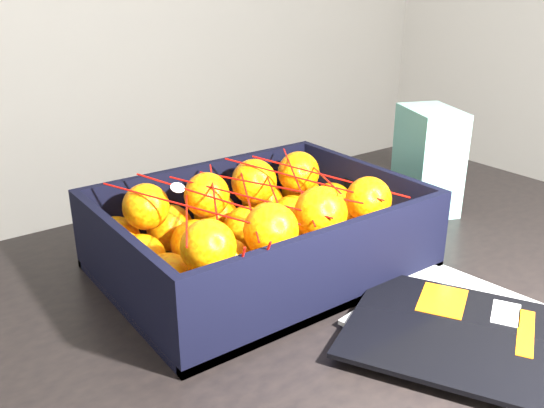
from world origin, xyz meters
TOP-DOWN VIEW (x-y plane):
  - table at (-0.14, 0.15)m, footprint 1.20×0.81m
  - magazine_stack at (-0.12, -0.08)m, footprint 0.32×0.35m
  - produce_crate at (-0.23, 0.23)m, footprint 0.43×0.32m
  - clementine_heap at (-0.23, 0.23)m, footprint 0.41×0.30m
  - mesh_net at (-0.24, 0.22)m, footprint 0.35×0.28m
  - retail_carton at (0.14, 0.24)m, footprint 0.12×0.14m

SIDE VIEW (x-z plane):
  - table at x=-0.14m, z-range 0.28..1.03m
  - magazine_stack at x=-0.12m, z-range 0.75..0.77m
  - produce_crate at x=-0.23m, z-range 0.73..0.85m
  - clementine_heap at x=-0.23m, z-range 0.75..0.87m
  - retail_carton at x=0.14m, z-range 0.75..0.93m
  - mesh_net at x=-0.24m, z-range 0.82..0.91m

